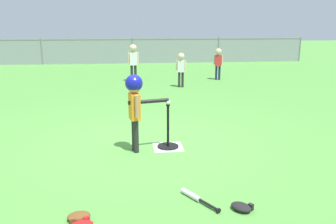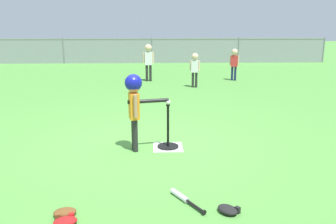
{
  "view_description": "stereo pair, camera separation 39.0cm",
  "coord_description": "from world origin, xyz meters",
  "px_view_note": "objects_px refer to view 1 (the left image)",
  "views": [
    {
      "loc": [
        -0.22,
        -5.2,
        1.84
      ],
      "look_at": [
        0.35,
        -0.18,
        0.55
      ],
      "focal_mm": 37.8,
      "sensor_mm": 36.0,
      "label": 1
    },
    {
      "loc": [
        0.17,
        -5.23,
        1.84
      ],
      "look_at": [
        0.35,
        -0.18,
        0.55
      ],
      "focal_mm": 37.8,
      "sensor_mm": 36.0,
      "label": 2
    }
  ],
  "objects_px": {
    "batter_child": "(135,97)",
    "fielder_deep_left": "(133,58)",
    "baseball_on_tee": "(168,102)",
    "glove_near_bats": "(78,216)",
    "glove_by_plate": "(242,207)",
    "batting_tee": "(168,141)",
    "fielder_near_left": "(218,60)",
    "fielder_near_right": "(181,65)",
    "spare_bat_silver": "(195,197)"
  },
  "relations": [
    {
      "from": "fielder_near_right",
      "to": "batting_tee",
      "type": "bearing_deg",
      "value": -100.65
    },
    {
      "from": "batter_child",
      "to": "glove_by_plate",
      "type": "height_order",
      "value": "batter_child"
    },
    {
      "from": "batting_tee",
      "to": "batter_child",
      "type": "distance_m",
      "value": 0.86
    },
    {
      "from": "fielder_deep_left",
      "to": "fielder_near_left",
      "type": "relative_size",
      "value": 1.15
    },
    {
      "from": "batting_tee",
      "to": "glove_near_bats",
      "type": "xyz_separation_m",
      "value": [
        -1.08,
        -1.92,
        -0.07
      ]
    },
    {
      "from": "fielder_deep_left",
      "to": "glove_by_plate",
      "type": "distance_m",
      "value": 8.19
    },
    {
      "from": "fielder_near_right",
      "to": "fielder_deep_left",
      "type": "bearing_deg",
      "value": 139.03
    },
    {
      "from": "batting_tee",
      "to": "fielder_deep_left",
      "type": "height_order",
      "value": "fielder_deep_left"
    },
    {
      "from": "fielder_deep_left",
      "to": "glove_near_bats",
      "type": "bearing_deg",
      "value": -94.8
    },
    {
      "from": "fielder_near_right",
      "to": "fielder_near_left",
      "type": "bearing_deg",
      "value": 40.94
    },
    {
      "from": "spare_bat_silver",
      "to": "fielder_near_left",
      "type": "bearing_deg",
      "value": 74.1
    },
    {
      "from": "fielder_near_right",
      "to": "glove_near_bats",
      "type": "relative_size",
      "value": 3.95
    },
    {
      "from": "baseball_on_tee",
      "to": "glove_near_bats",
      "type": "distance_m",
      "value": 2.3
    },
    {
      "from": "batting_tee",
      "to": "spare_bat_silver",
      "type": "relative_size",
      "value": 1.3
    },
    {
      "from": "fielder_deep_left",
      "to": "glove_near_bats",
      "type": "relative_size",
      "value": 4.68
    },
    {
      "from": "batter_child",
      "to": "spare_bat_silver",
      "type": "distance_m",
      "value": 1.82
    },
    {
      "from": "baseball_on_tee",
      "to": "spare_bat_silver",
      "type": "height_order",
      "value": "baseball_on_tee"
    },
    {
      "from": "baseball_on_tee",
      "to": "batter_child",
      "type": "height_order",
      "value": "batter_child"
    },
    {
      "from": "baseball_on_tee",
      "to": "fielder_deep_left",
      "type": "distance_m",
      "value": 6.2
    },
    {
      "from": "spare_bat_silver",
      "to": "batting_tee",
      "type": "bearing_deg",
      "value": 93.47
    },
    {
      "from": "batting_tee",
      "to": "spare_bat_silver",
      "type": "bearing_deg",
      "value": -86.53
    },
    {
      "from": "glove_near_bats",
      "to": "batter_child",
      "type": "bearing_deg",
      "value": 71.77
    },
    {
      "from": "baseball_on_tee",
      "to": "fielder_near_right",
      "type": "height_order",
      "value": "fielder_near_right"
    },
    {
      "from": "batter_child",
      "to": "spare_bat_silver",
      "type": "height_order",
      "value": "batter_child"
    },
    {
      "from": "fielder_deep_left",
      "to": "glove_by_plate",
      "type": "xyz_separation_m",
      "value": [
        0.93,
        -8.11,
        -0.72
      ]
    },
    {
      "from": "fielder_near_right",
      "to": "fielder_near_left",
      "type": "relative_size",
      "value": 0.97
    },
    {
      "from": "batter_child",
      "to": "fielder_near_right",
      "type": "xyz_separation_m",
      "value": [
        1.43,
        5.13,
        -0.17
      ]
    },
    {
      "from": "fielder_near_right",
      "to": "fielder_near_left",
      "type": "xyz_separation_m",
      "value": [
        1.4,
        1.22,
        0.02
      ]
    },
    {
      "from": "fielder_deep_left",
      "to": "fielder_near_left",
      "type": "distance_m",
      "value": 2.75
    },
    {
      "from": "batter_child",
      "to": "glove_by_plate",
      "type": "bearing_deg",
      "value": -60.79
    },
    {
      "from": "baseball_on_tee",
      "to": "batter_child",
      "type": "relative_size",
      "value": 0.07
    },
    {
      "from": "fielder_near_right",
      "to": "glove_by_plate",
      "type": "bearing_deg",
      "value": -93.44
    },
    {
      "from": "glove_by_plate",
      "to": "fielder_deep_left",
      "type": "bearing_deg",
      "value": 96.52
    },
    {
      "from": "spare_bat_silver",
      "to": "glove_by_plate",
      "type": "distance_m",
      "value": 0.51
    },
    {
      "from": "batter_child",
      "to": "fielder_deep_left",
      "type": "height_order",
      "value": "fielder_deep_left"
    },
    {
      "from": "baseball_on_tee",
      "to": "batting_tee",
      "type": "bearing_deg",
      "value": 0.0
    },
    {
      "from": "baseball_on_tee",
      "to": "batter_child",
      "type": "xyz_separation_m",
      "value": [
        -0.48,
        -0.11,
        0.11
      ]
    },
    {
      "from": "batter_child",
      "to": "glove_near_bats",
      "type": "height_order",
      "value": "batter_child"
    },
    {
      "from": "fielder_near_left",
      "to": "batter_child",
      "type": "bearing_deg",
      "value": -114.04
    },
    {
      "from": "baseball_on_tee",
      "to": "glove_by_plate",
      "type": "relative_size",
      "value": 0.27
    },
    {
      "from": "batting_tee",
      "to": "glove_near_bats",
      "type": "relative_size",
      "value": 2.65
    },
    {
      "from": "batter_child",
      "to": "glove_near_bats",
      "type": "relative_size",
      "value": 4.53
    },
    {
      "from": "batter_child",
      "to": "fielder_near_right",
      "type": "bearing_deg",
      "value": 74.44
    },
    {
      "from": "fielder_near_left",
      "to": "glove_near_bats",
      "type": "distance_m",
      "value": 8.87
    },
    {
      "from": "batter_child",
      "to": "fielder_near_left",
      "type": "height_order",
      "value": "batter_child"
    },
    {
      "from": "baseball_on_tee",
      "to": "fielder_near_right",
      "type": "bearing_deg",
      "value": 79.35
    },
    {
      "from": "spare_bat_silver",
      "to": "glove_near_bats",
      "type": "height_order",
      "value": "glove_near_bats"
    },
    {
      "from": "batting_tee",
      "to": "baseball_on_tee",
      "type": "relative_size",
      "value": 8.96
    },
    {
      "from": "fielder_deep_left",
      "to": "spare_bat_silver",
      "type": "height_order",
      "value": "fielder_deep_left"
    },
    {
      "from": "fielder_deep_left",
      "to": "glove_near_bats",
      "type": "height_order",
      "value": "fielder_deep_left"
    }
  ]
}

